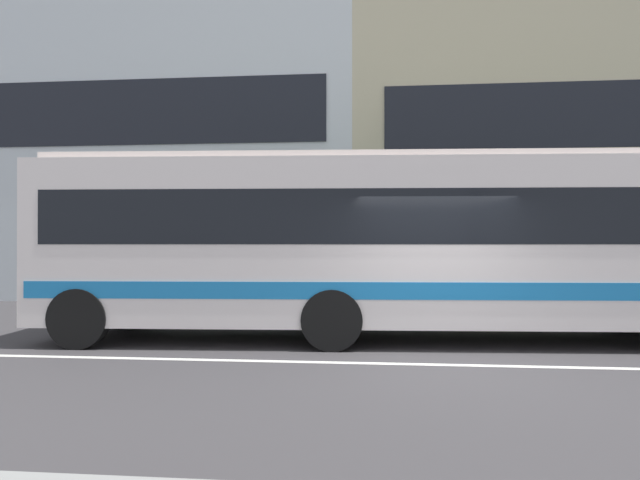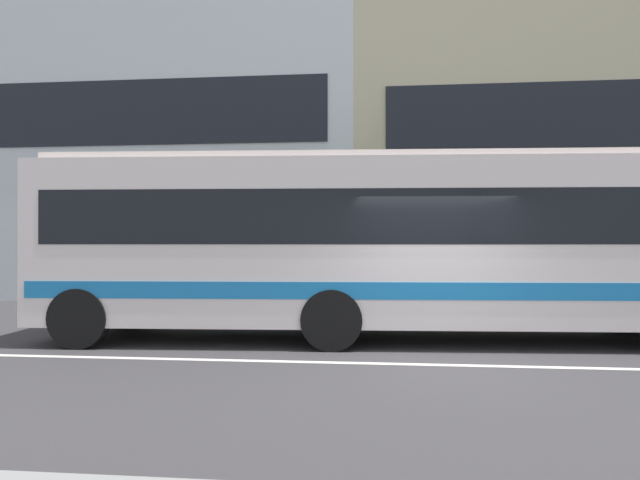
# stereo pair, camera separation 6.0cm
# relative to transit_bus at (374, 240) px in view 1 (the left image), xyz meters

# --- Properties ---
(ground_plane) EXTENTS (160.00, 160.00, 0.00)m
(ground_plane) POSITION_rel_transit_bus_xyz_m (1.03, -2.18, -1.81)
(ground_plane) COLOR #393739
(lane_centre_line) EXTENTS (60.00, 0.16, 0.01)m
(lane_centre_line) POSITION_rel_transit_bus_xyz_m (1.03, -2.18, -1.81)
(lane_centre_line) COLOR silver
(lane_centre_line) RESTS_ON ground_plane
(hedge_row_far) EXTENTS (17.24, 1.10, 0.90)m
(hedge_row_far) POSITION_rel_transit_bus_xyz_m (1.86, 3.46, -1.36)
(hedge_row_far) COLOR #31542D
(hedge_row_far) RESTS_ON ground_plane
(apartment_block_left) EXTENTS (18.38, 8.26, 9.69)m
(apartment_block_left) POSITION_rel_transit_bus_xyz_m (-9.92, 10.31, 3.04)
(apartment_block_left) COLOR silver
(apartment_block_left) RESTS_ON ground_plane
(transit_bus) EXTENTS (12.01, 3.23, 3.29)m
(transit_bus) POSITION_rel_transit_bus_xyz_m (0.00, 0.00, 0.00)
(transit_bus) COLOR silver
(transit_bus) RESTS_ON ground_plane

